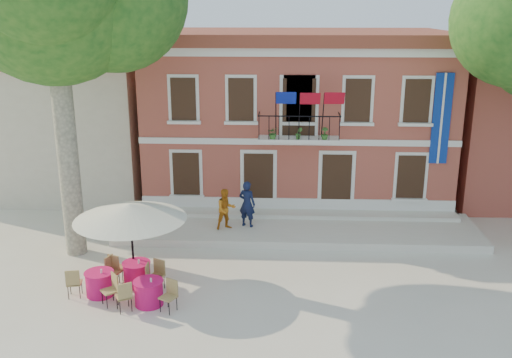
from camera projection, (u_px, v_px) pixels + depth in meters
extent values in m
plane|color=beige|center=(238.00, 283.00, 18.30)|extent=(90.00, 90.00, 0.00)
cube|color=#A44D3B|center=(296.00, 118.00, 26.76)|extent=(13.00, 8.00, 7.00)
cube|color=brown|center=(298.00, 36.00, 25.68)|extent=(13.50, 8.50, 0.50)
cube|color=silver|center=(300.00, 52.00, 22.01)|extent=(13.30, 0.35, 0.35)
cube|color=silver|center=(299.00, 139.00, 22.50)|extent=(3.20, 0.90, 0.15)
cube|color=black|center=(299.00, 116.00, 21.83)|extent=(3.20, 0.04, 0.04)
cube|color=navy|center=(441.00, 119.00, 22.38)|extent=(0.70, 0.05, 3.60)
cube|color=#0D1D92|center=(276.00, 98.00, 21.32)|extent=(0.76, 0.27, 0.47)
cube|color=#AE0B1E|center=(300.00, 98.00, 21.28)|extent=(0.76, 0.29, 0.47)
cube|color=#AE0B1E|center=(324.00, 98.00, 21.24)|extent=(0.76, 0.27, 0.47)
imported|color=#26591E|center=(273.00, 133.00, 22.17)|extent=(0.43, 0.37, 0.48)
imported|color=#26591E|center=(299.00, 133.00, 22.12)|extent=(0.26, 0.21, 0.48)
imported|color=#26591E|center=(325.00, 134.00, 22.08)|extent=(0.27, 0.27, 0.48)
cube|color=beige|center=(65.00, 123.00, 28.40)|extent=(9.00, 9.00, 6.00)
cube|color=brown|center=(59.00, 57.00, 27.48)|extent=(9.40, 9.40, 0.40)
cube|color=silver|center=(297.00, 229.00, 22.37)|extent=(14.00, 3.40, 0.30)
cylinder|color=#A59E84|center=(67.00, 148.00, 19.50)|extent=(0.71, 0.71, 7.79)
cylinder|color=black|center=(135.00, 279.00, 18.50)|extent=(0.56, 0.56, 0.08)
cylinder|color=black|center=(132.00, 247.00, 18.17)|extent=(0.07, 0.07, 2.33)
cone|color=silver|center=(130.00, 212.00, 17.82)|extent=(3.54, 3.54, 0.51)
imported|color=#101838|center=(247.00, 204.00, 22.04)|extent=(0.78, 0.65, 1.83)
imported|color=orange|center=(226.00, 209.00, 21.80)|extent=(0.96, 0.88, 1.60)
cylinder|color=#C3124F|center=(137.00, 274.00, 18.11)|extent=(0.84, 0.84, 0.75)
cylinder|color=#C3124F|center=(136.00, 263.00, 18.00)|extent=(0.90, 0.90, 0.02)
cube|color=#A18B50|center=(118.00, 267.00, 18.40)|extent=(0.55, 0.55, 0.95)
cube|color=#A18B50|center=(156.00, 276.00, 17.77)|extent=(0.55, 0.55, 0.95)
cylinder|color=#C3124F|center=(100.00, 284.00, 17.46)|extent=(0.84, 0.84, 0.75)
cylinder|color=#C3124F|center=(99.00, 272.00, 17.35)|extent=(0.90, 0.90, 0.02)
cube|color=#A18B50|center=(109.00, 290.00, 16.86)|extent=(0.59, 0.59, 0.95)
cube|color=#A18B50|center=(114.00, 271.00, 18.09)|extent=(0.54, 0.54, 0.95)
cube|color=#A18B50|center=(74.00, 282.00, 17.35)|extent=(0.49, 0.49, 0.95)
cylinder|color=#C3124F|center=(149.00, 293.00, 16.90)|extent=(0.84, 0.84, 0.75)
cylinder|color=#C3124F|center=(148.00, 281.00, 16.79)|extent=(0.90, 0.90, 0.02)
cube|color=#A18B50|center=(124.00, 296.00, 16.53)|extent=(0.58, 0.58, 0.95)
cube|color=#A18B50|center=(168.00, 297.00, 16.49)|extent=(0.57, 0.57, 0.95)
cube|color=#A18B50|center=(154.00, 278.00, 17.59)|extent=(0.43, 0.43, 0.95)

